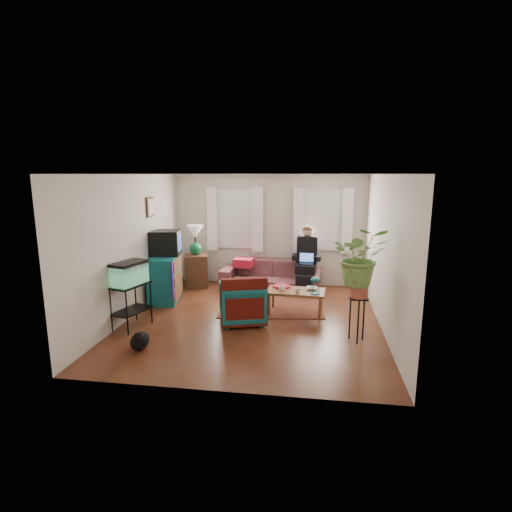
% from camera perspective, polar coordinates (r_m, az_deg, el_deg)
% --- Properties ---
extents(floor, '(4.50, 5.00, 0.01)m').
position_cam_1_polar(floor, '(7.38, -0.45, -9.02)').
color(floor, '#4F2B14').
rests_on(floor, ground).
extents(ceiling, '(4.50, 5.00, 0.01)m').
position_cam_1_polar(ceiling, '(6.91, -0.49, 11.61)').
color(ceiling, white).
rests_on(ceiling, wall_back).
extents(wall_back, '(4.50, 0.01, 2.60)m').
position_cam_1_polar(wall_back, '(9.47, 1.84, 3.71)').
color(wall_back, silver).
rests_on(wall_back, floor).
extents(wall_front, '(4.50, 0.01, 2.60)m').
position_cam_1_polar(wall_front, '(4.64, -5.20, -4.69)').
color(wall_front, silver).
rests_on(wall_front, floor).
extents(wall_left, '(0.01, 5.00, 2.60)m').
position_cam_1_polar(wall_left, '(7.69, -17.28, 1.35)').
color(wall_left, silver).
rests_on(wall_left, floor).
extents(wall_right, '(0.01, 5.00, 2.60)m').
position_cam_1_polar(wall_right, '(7.05, 17.92, 0.42)').
color(wall_right, silver).
rests_on(wall_right, floor).
extents(window_left, '(1.08, 0.04, 1.38)m').
position_cam_1_polar(window_left, '(9.55, -2.96, 5.27)').
color(window_left, white).
rests_on(window_left, wall_back).
extents(window_right, '(1.08, 0.04, 1.38)m').
position_cam_1_polar(window_right, '(9.37, 9.48, 5.01)').
color(window_right, white).
rests_on(window_right, wall_back).
extents(curtains_left, '(1.36, 0.06, 1.50)m').
position_cam_1_polar(curtains_left, '(9.47, -3.06, 5.22)').
color(curtains_left, white).
rests_on(curtains_left, wall_back).
extents(curtains_right, '(1.36, 0.06, 1.50)m').
position_cam_1_polar(curtains_right, '(9.29, 9.49, 4.95)').
color(curtains_right, white).
rests_on(curtains_right, wall_back).
extents(picture_frame, '(0.04, 0.32, 0.40)m').
position_cam_1_polar(picture_frame, '(8.37, -14.83, 6.77)').
color(picture_frame, '#3D2616').
rests_on(picture_frame, wall_left).
extents(area_rug, '(2.17, 1.82, 0.01)m').
position_cam_1_polar(area_rug, '(8.14, 2.06, -6.98)').
color(area_rug, maroon).
rests_on(area_rug, floor).
extents(sofa, '(2.31, 1.05, 0.88)m').
position_cam_1_polar(sofa, '(9.18, 2.16, -2.01)').
color(sofa, brown).
rests_on(sofa, floor).
extents(seated_person, '(0.61, 0.73, 1.34)m').
position_cam_1_polar(seated_person, '(9.02, 7.24, -0.84)').
color(seated_person, black).
rests_on(seated_person, sofa).
extents(side_table, '(0.65, 0.65, 0.76)m').
position_cam_1_polar(side_table, '(9.47, -8.53, -2.07)').
color(side_table, '#372214').
rests_on(side_table, floor).
extents(table_lamp, '(0.49, 0.49, 0.70)m').
position_cam_1_polar(table_lamp, '(9.33, -8.66, 2.17)').
color(table_lamp, white).
rests_on(table_lamp, side_table).
extents(dresser, '(0.70, 1.13, 0.95)m').
position_cam_1_polar(dresser, '(8.55, -12.86, -3.08)').
color(dresser, '#115D6B').
rests_on(dresser, floor).
extents(crt_tv, '(0.66, 0.62, 0.51)m').
position_cam_1_polar(crt_tv, '(8.49, -12.80, 1.86)').
color(crt_tv, black).
rests_on(crt_tv, dresser).
extents(aquarium_stand, '(0.56, 0.77, 0.77)m').
position_cam_1_polar(aquarium_stand, '(7.21, -17.36, -6.84)').
color(aquarium_stand, black).
rests_on(aquarium_stand, floor).
extents(aquarium, '(0.50, 0.70, 0.40)m').
position_cam_1_polar(aquarium, '(7.05, -17.64, -2.31)').
color(aquarium, '#7FD899').
rests_on(aquarium, aquarium_stand).
extents(black_cat, '(0.38, 0.46, 0.34)m').
position_cam_1_polar(black_cat, '(6.37, -16.27, -11.31)').
color(black_cat, black).
rests_on(black_cat, floor).
extents(armchair, '(0.94, 0.91, 0.79)m').
position_cam_1_polar(armchair, '(7.13, -1.99, -6.42)').
color(armchair, '#137574').
rests_on(armchair, floor).
extents(serape_throw, '(0.81, 0.40, 0.65)m').
position_cam_1_polar(serape_throw, '(6.79, -1.70, -5.89)').
color(serape_throw, '#9E0A0A').
rests_on(serape_throw, armchair).
extents(coffee_table, '(1.12, 0.66, 0.45)m').
position_cam_1_polar(coffee_table, '(7.67, 5.67, -6.50)').
color(coffee_table, brown).
rests_on(coffee_table, floor).
extents(cup_a, '(0.13, 0.13, 0.10)m').
position_cam_1_polar(cup_a, '(7.52, 3.75, -4.65)').
color(cup_a, white).
rests_on(cup_a, coffee_table).
extents(cup_b, '(0.11, 0.11, 0.09)m').
position_cam_1_polar(cup_b, '(7.41, 5.92, -4.95)').
color(cup_b, beige).
rests_on(cup_b, coffee_table).
extents(bowl, '(0.23, 0.23, 0.05)m').
position_cam_1_polar(bowl, '(7.66, 7.99, -4.61)').
color(bowl, white).
rests_on(bowl, coffee_table).
extents(snack_tray, '(0.36, 0.36, 0.04)m').
position_cam_1_polar(snack_tray, '(7.77, 3.66, -4.34)').
color(snack_tray, '#B21414').
rests_on(snack_tray, coffee_table).
extents(birdcage, '(0.19, 0.19, 0.31)m').
position_cam_1_polar(birdcage, '(7.39, 8.48, -4.19)').
color(birdcage, '#115B6B').
rests_on(birdcage, coffee_table).
extents(plant_stand, '(0.31, 0.31, 0.73)m').
position_cam_1_polar(plant_stand, '(6.55, 14.26, -8.73)').
color(plant_stand, black).
rests_on(plant_stand, floor).
extents(potted_plant, '(0.84, 0.73, 0.92)m').
position_cam_1_polar(potted_plant, '(6.31, 14.64, -1.34)').
color(potted_plant, '#599947').
rests_on(potted_plant, plant_stand).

